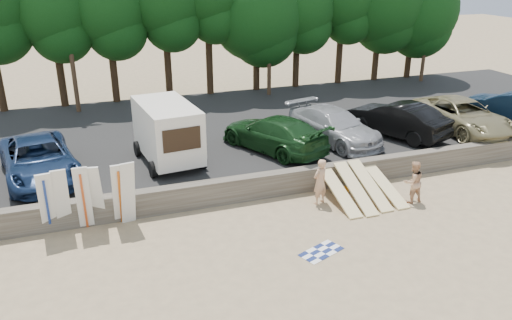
% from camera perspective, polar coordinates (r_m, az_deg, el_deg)
% --- Properties ---
extents(ground, '(120.00, 120.00, 0.00)m').
position_cam_1_polar(ground, '(19.35, 12.87, -6.39)').
color(ground, tan).
rests_on(ground, ground).
extents(seawall, '(44.00, 0.50, 1.00)m').
position_cam_1_polar(seawall, '(21.45, 8.82, -1.70)').
color(seawall, '#6B6356').
rests_on(seawall, ground).
extents(parking_lot, '(44.00, 14.50, 0.70)m').
position_cam_1_polar(parking_lot, '(27.89, 1.64, 3.82)').
color(parking_lot, '#282828').
rests_on(parking_lot, ground).
extents(treeline, '(33.86, 6.42, 8.98)m').
position_cam_1_polar(treeline, '(33.94, 0.51, 17.34)').
color(treeline, '#382616').
rests_on(treeline, parking_lot).
extents(utility_poles, '(25.80, 0.26, 9.00)m').
position_cam_1_polar(utility_poles, '(32.56, 1.57, 15.59)').
color(utility_poles, '#473321').
rests_on(utility_poles, parking_lot).
extents(box_trailer, '(2.73, 4.34, 2.63)m').
position_cam_1_polar(box_trailer, '(21.88, -10.11, 3.39)').
color(box_trailer, silver).
rests_on(box_trailer, parking_lot).
extents(car_0, '(3.63, 6.14, 1.60)m').
position_cam_1_polar(car_0, '(22.00, -23.59, 0.07)').
color(car_0, '#15274B').
rests_on(car_0, parking_lot).
extents(car_1, '(4.38, 6.03, 1.62)m').
position_cam_1_polar(car_1, '(23.20, 2.04, 3.06)').
color(car_1, '#143716').
rests_on(car_1, parking_lot).
extents(car_2, '(3.51, 5.92, 1.61)m').
position_cam_1_polar(car_2, '(24.57, 8.89, 3.88)').
color(car_2, '#9D9EA2').
rests_on(car_2, parking_lot).
extents(car_3, '(3.71, 5.58, 1.74)m').
position_cam_1_polar(car_3, '(26.10, 15.76, 4.53)').
color(car_3, black).
rests_on(car_3, parking_lot).
extents(car_4, '(2.81, 5.96, 1.65)m').
position_cam_1_polar(car_4, '(27.98, 22.49, 4.72)').
color(car_4, '#897F57').
rests_on(car_4, parking_lot).
extents(surfboard_upright_0, '(0.60, 0.89, 2.50)m').
position_cam_1_polar(surfboard_upright_0, '(18.56, -22.80, -4.60)').
color(surfboard_upright_0, silver).
rests_on(surfboard_upright_0, ground).
extents(surfboard_upright_1, '(0.55, 0.75, 2.53)m').
position_cam_1_polar(surfboard_upright_1, '(18.56, -21.29, -4.31)').
color(surfboard_upright_1, silver).
rests_on(surfboard_upright_1, ground).
extents(surfboard_upright_2, '(0.50, 0.63, 2.55)m').
position_cam_1_polar(surfboard_upright_2, '(18.44, -19.12, -4.15)').
color(surfboard_upright_2, silver).
rests_on(surfboard_upright_2, ground).
extents(surfboard_upright_3, '(0.60, 0.89, 2.50)m').
position_cam_1_polar(surfboard_upright_3, '(18.54, -17.87, -3.91)').
color(surfboard_upright_3, silver).
rests_on(surfboard_upright_3, ground).
extents(surfboard_upright_4, '(0.52, 0.78, 2.52)m').
position_cam_1_polar(surfboard_upright_4, '(18.41, -15.31, -3.77)').
color(surfboard_upright_4, silver).
rests_on(surfboard_upright_4, ground).
extents(surfboard_upright_5, '(0.60, 0.71, 2.55)m').
position_cam_1_polar(surfboard_upright_5, '(18.35, -14.43, -3.71)').
color(surfboard_upright_5, silver).
rests_on(surfboard_upright_5, ground).
extents(surfboard_low_0, '(0.56, 2.87, 1.00)m').
position_cam_1_polar(surfboard_low_0, '(20.00, 9.49, -3.56)').
color(surfboard_low_0, beige).
rests_on(surfboard_low_0, ground).
extents(surfboard_low_1, '(0.56, 2.82, 1.17)m').
position_cam_1_polar(surfboard_low_1, '(20.20, 11.29, -3.16)').
color(surfboard_low_1, beige).
rests_on(surfboard_low_1, ground).
extents(surfboard_low_2, '(0.56, 2.84, 1.11)m').
position_cam_1_polar(surfboard_low_2, '(20.66, 12.85, -2.79)').
color(surfboard_low_2, beige).
rests_on(surfboard_low_2, ground).
extents(surfboard_low_3, '(0.56, 2.91, 0.88)m').
position_cam_1_polar(surfboard_low_3, '(21.11, 14.47, -2.75)').
color(surfboard_low_3, beige).
rests_on(surfboard_low_3, ground).
extents(beachgoer_a, '(0.80, 0.66, 1.87)m').
position_cam_1_polar(beachgoer_a, '(19.68, 7.32, -2.46)').
color(beachgoer_a, tan).
rests_on(beachgoer_a, ground).
extents(beachgoer_b, '(0.84, 0.66, 1.73)m').
position_cam_1_polar(beachgoer_b, '(20.62, 17.51, -2.40)').
color(beachgoer_b, tan).
rests_on(beachgoer_b, ground).
extents(cooler, '(0.47, 0.42, 0.32)m').
position_cam_1_polar(cooler, '(21.33, 11.30, -3.02)').
color(cooler, '#268C4B').
rests_on(cooler, ground).
extents(gear_bag, '(0.34, 0.30, 0.22)m').
position_cam_1_polar(gear_bag, '(21.07, 10.06, -3.40)').
color(gear_bag, orange).
rests_on(gear_bag, ground).
extents(beach_towel, '(1.95, 1.95, 0.00)m').
position_cam_1_polar(beach_towel, '(16.94, 7.46, -10.35)').
color(beach_towel, white).
rests_on(beach_towel, ground).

